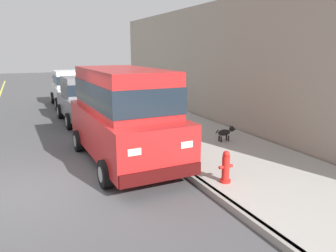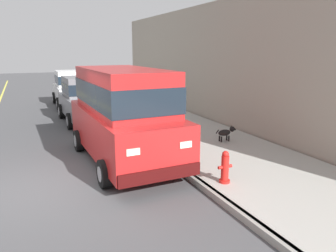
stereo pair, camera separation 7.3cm
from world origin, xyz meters
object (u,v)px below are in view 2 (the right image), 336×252
object	(u,v)px
car_red_van	(123,111)
car_grey_hatchback	(85,98)
fire_hydrant	(225,168)
car_white_hatchback	(72,87)
dog_black	(226,132)

from	to	relation	value
car_red_van	car_grey_hatchback	size ratio (longest dim) A/B	1.29
car_red_van	fire_hydrant	size ratio (longest dim) A/B	6.83
car_grey_hatchback	fire_hydrant	world-z (taller)	car_grey_hatchback
car_white_hatchback	fire_hydrant	distance (m)	12.90
car_grey_hatchback	dog_black	xyz separation A→B (m)	(3.44, -5.53, -0.55)
car_red_van	car_grey_hatchback	xyz separation A→B (m)	(-0.03, 5.68, -0.42)
car_white_hatchback	dog_black	xyz separation A→B (m)	(3.34, -10.01, -0.55)
dog_black	fire_hydrant	bearing A→B (deg)	-124.38
car_red_van	car_white_hatchback	world-z (taller)	car_red_van
car_white_hatchback	car_grey_hatchback	bearing A→B (deg)	-91.19
car_red_van	car_grey_hatchback	world-z (taller)	car_red_van
car_white_hatchback	fire_hydrant	xyz separation A→B (m)	(1.43, -12.81, -0.50)
car_red_van	car_grey_hatchback	bearing A→B (deg)	90.29
car_red_van	dog_black	world-z (taller)	car_red_van
car_red_van	car_white_hatchback	xyz separation A→B (m)	(0.06, 10.16, -0.42)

